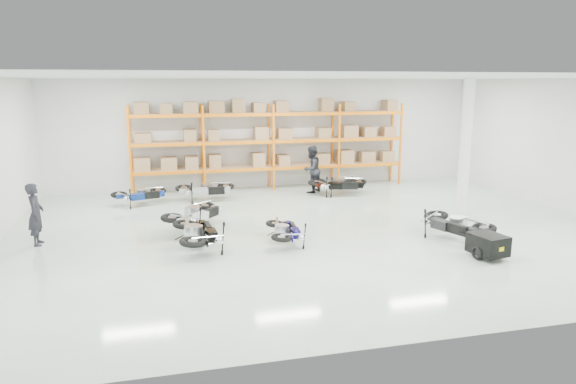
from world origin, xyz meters
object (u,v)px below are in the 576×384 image
object	(u,v)px
moto_touring_right	(454,219)
moto_back_a	(140,191)
person_left	(36,214)
moto_black_far_left	(198,228)
moto_back_d	(336,180)
trailer	(488,245)
moto_silver_left	(196,209)
moto_back_c	(339,180)
person_back	(311,169)
moto_blue_centre	(285,227)
moto_back_b	(205,186)

from	to	relation	value
moto_touring_right	moto_back_a	size ratio (longest dim) A/B	1.15
moto_back_a	person_left	world-z (taller)	person_left
moto_black_far_left	moto_back_a	distance (m)	5.91
moto_back_d	trailer	bearing A→B (deg)	175.64
moto_touring_right	moto_back_d	xyz separation A→B (m)	(-1.21, 6.57, -0.02)
moto_silver_left	moto_back_c	size ratio (longest dim) A/B	1.03
moto_back_c	moto_back_d	world-z (taller)	moto_back_c
trailer	person_back	world-z (taller)	person_back
moto_silver_left	moto_back_a	size ratio (longest dim) A/B	1.16
moto_back_c	moto_touring_right	bearing A→B (deg)	-156.96
moto_black_far_left	moto_back_d	world-z (taller)	moto_black_far_left
moto_black_far_left	moto_back_d	xyz separation A→B (m)	(5.82, 5.82, -0.03)
moto_touring_right	moto_back_d	distance (m)	6.68
moto_blue_centre	moto_silver_left	xyz separation A→B (m)	(-2.27, 2.20, 0.11)
moto_touring_right	moto_back_d	size ratio (longest dim) A/B	1.03
moto_black_far_left	moto_back_b	bearing A→B (deg)	-100.65
moto_back_a	moto_back_b	distance (m)	2.35
moto_black_far_left	trailer	size ratio (longest dim) A/B	1.34
moto_back_a	moto_back_c	world-z (taller)	moto_back_c
moto_back_b	person_back	size ratio (longest dim) A/B	1.00
moto_back_a	person_back	size ratio (longest dim) A/B	0.90
moto_back_c	person_back	distance (m)	1.24
moto_touring_right	moto_black_far_left	bearing A→B (deg)	155.14
person_left	moto_blue_centre	bearing A→B (deg)	-107.09
moto_black_far_left	person_back	distance (m)	8.07
moto_blue_centre	person_left	distance (m)	6.78
person_left	person_back	world-z (taller)	person_back
moto_back_b	moto_silver_left	bearing A→B (deg)	171.67
moto_back_b	moto_back_d	xyz separation A→B (m)	(5.14, -0.02, 0.00)
moto_back_c	moto_back_d	xyz separation A→B (m)	(-0.05, 0.20, -0.01)
moto_black_far_left	person_left	size ratio (longest dim) A/B	1.17
trailer	moto_back_c	size ratio (longest dim) A/B	0.78
moto_silver_left	moto_black_far_left	size ratio (longest dim) A/B	0.98
person_left	moto_back_b	bearing A→B (deg)	-52.12
moto_back_a	moto_back_d	bearing A→B (deg)	-105.01
moto_touring_right	person_left	distance (m)	11.50
moto_back_a	moto_back_b	world-z (taller)	moto_back_b
moto_back_b	moto_touring_right	bearing A→B (deg)	-135.15
moto_black_far_left	moto_back_d	size ratio (longest dim) A/B	1.05
moto_silver_left	moto_back_a	bearing A→B (deg)	-24.13
moto_blue_centre	moto_black_far_left	xyz separation A→B (m)	(-2.34, 0.06, 0.12)
moto_blue_centre	moto_back_c	world-z (taller)	moto_back_c
moto_black_far_left	moto_back_c	size ratio (longest dim) A/B	1.04
trailer	person_left	distance (m)	11.93
moto_blue_centre	moto_back_d	size ratio (longest dim) A/B	0.86
moto_back_a	moto_back_b	xyz separation A→B (m)	(2.34, 0.17, 0.06)
moto_black_far_left	person_back	world-z (taller)	person_back
moto_black_far_left	moto_back_a	world-z (taller)	moto_black_far_left
moto_blue_centre	moto_touring_right	xyz separation A→B (m)	(4.69, -0.69, 0.10)
moto_silver_left	person_back	world-z (taller)	person_back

